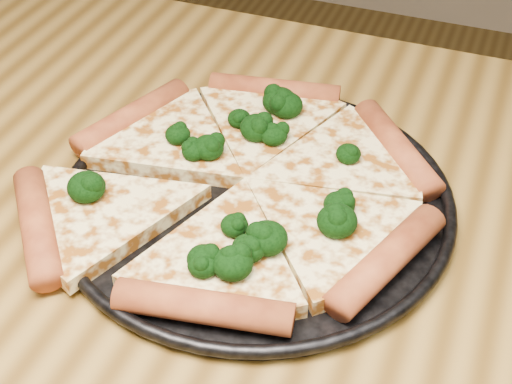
% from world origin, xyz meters
% --- Properties ---
extents(dining_table, '(1.20, 0.90, 0.75)m').
position_xyz_m(dining_table, '(0.00, 0.00, 0.66)').
color(dining_table, olive).
rests_on(dining_table, ground).
extents(pizza_pan, '(0.35, 0.35, 0.02)m').
position_xyz_m(pizza_pan, '(-0.04, 0.11, 0.76)').
color(pizza_pan, black).
rests_on(pizza_pan, dining_table).
extents(pizza, '(0.37, 0.35, 0.03)m').
position_xyz_m(pizza, '(-0.06, 0.12, 0.77)').
color(pizza, '#FDEA9B').
rests_on(pizza, pizza_pan).
extents(broccoli_florets, '(0.25, 0.26, 0.03)m').
position_xyz_m(broccoli_florets, '(-0.05, 0.11, 0.78)').
color(broccoli_florets, black).
rests_on(broccoli_florets, pizza).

